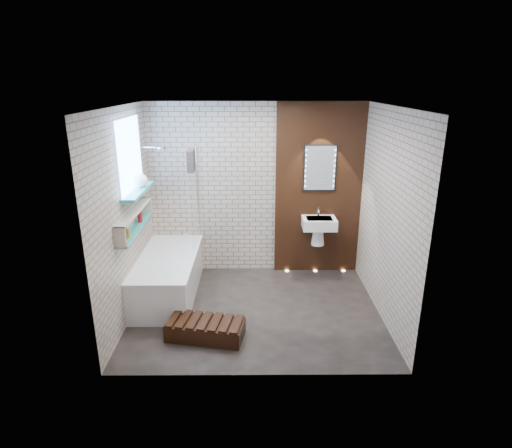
{
  "coord_description": "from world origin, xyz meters",
  "views": [
    {
      "loc": [
        -0.03,
        -4.92,
        2.87
      ],
      "look_at": [
        0.0,
        0.15,
        1.15
      ],
      "focal_mm": 29.67,
      "sensor_mm": 36.0,
      "label": 1
    }
  ],
  "objects_px": {
    "washbasin": "(319,227)",
    "walnut_step": "(205,330)",
    "led_mirror": "(320,168)",
    "bathtub": "(168,275)",
    "bath_screen": "(195,199)"
  },
  "relations": [
    {
      "from": "bathtub",
      "to": "led_mirror",
      "type": "relative_size",
      "value": 2.49
    },
    {
      "from": "led_mirror",
      "to": "bathtub",
      "type": "bearing_deg",
      "value": -160.22
    },
    {
      "from": "bathtub",
      "to": "bath_screen",
      "type": "relative_size",
      "value": 1.24
    },
    {
      "from": "washbasin",
      "to": "led_mirror",
      "type": "relative_size",
      "value": 0.83
    },
    {
      "from": "washbasin",
      "to": "walnut_step",
      "type": "relative_size",
      "value": 0.65
    },
    {
      "from": "washbasin",
      "to": "walnut_step",
      "type": "xyz_separation_m",
      "value": [
        -1.55,
        -1.69,
        -0.69
      ]
    },
    {
      "from": "bathtub",
      "to": "led_mirror",
      "type": "height_order",
      "value": "led_mirror"
    },
    {
      "from": "washbasin",
      "to": "walnut_step",
      "type": "height_order",
      "value": "washbasin"
    },
    {
      "from": "walnut_step",
      "to": "led_mirror",
      "type": "bearing_deg",
      "value": 50.02
    },
    {
      "from": "led_mirror",
      "to": "walnut_step",
      "type": "xyz_separation_m",
      "value": [
        -1.55,
        -1.85,
        -1.55
      ]
    },
    {
      "from": "bath_screen",
      "to": "bathtub",
      "type": "bearing_deg",
      "value": -128.9
    },
    {
      "from": "bath_screen",
      "to": "washbasin",
      "type": "height_order",
      "value": "bath_screen"
    },
    {
      "from": "led_mirror",
      "to": "washbasin",
      "type": "bearing_deg",
      "value": -90.0
    },
    {
      "from": "bath_screen",
      "to": "washbasin",
      "type": "distance_m",
      "value": 1.89
    },
    {
      "from": "bath_screen",
      "to": "led_mirror",
      "type": "bearing_deg",
      "value": 10.66
    }
  ]
}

